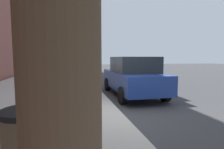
# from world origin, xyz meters

# --- Properties ---
(ground_plane) EXTENTS (80.00, 80.00, 0.00)m
(ground_plane) POSITION_xyz_m (0.00, 0.00, 0.00)
(ground_plane) COLOR #38383A
(ground_plane) RESTS_ON ground
(sidewalk_slab) EXTENTS (28.00, 6.00, 0.15)m
(sidewalk_slab) POSITION_xyz_m (0.00, 3.00, 0.07)
(sidewalk_slab) COLOR #B7B2A8
(sidewalk_slab) RESTS_ON ground_plane
(parking_meter) EXTENTS (0.36, 0.12, 1.41)m
(parking_meter) POSITION_xyz_m (0.34, 0.64, 1.17)
(parking_meter) COLOR gray
(parking_meter) RESTS_ON sidewalk_slab
(pedestrian_at_meter) EXTENTS (0.53, 0.39, 1.80)m
(pedestrian_at_meter) POSITION_xyz_m (0.20, 1.72, 1.22)
(pedestrian_at_meter) COLOR tan
(pedestrian_at_meter) RESTS_ON sidewalk_slab
(pedestrian_bystander) EXTENTS (0.48, 0.39, 1.80)m
(pedestrian_bystander) POSITION_xyz_m (-0.91, 2.10, 1.22)
(pedestrian_bystander) COLOR #47474C
(pedestrian_bystander) RESTS_ON sidewalk_slab
(parked_sedan_near) EXTENTS (4.42, 2.01, 1.77)m
(parked_sedan_near) POSITION_xyz_m (2.44, -1.35, 0.89)
(parked_sedan_near) COLOR navy
(parked_sedan_near) RESTS_ON ground_plane
(traffic_signal) EXTENTS (0.24, 0.44, 3.60)m
(traffic_signal) POSITION_xyz_m (8.34, 0.71, 2.58)
(traffic_signal) COLOR black
(traffic_signal) RESTS_ON sidewalk_slab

